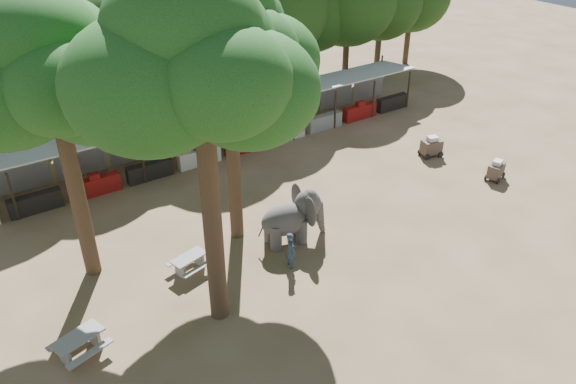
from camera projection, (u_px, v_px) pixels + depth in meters
ground at (382, 283)px, 21.72m from camera, size 100.00×100.00×0.00m
vendor_stalls at (214, 132)px, 31.00m from camera, size 28.00×2.99×2.80m
yard_tree_left at (44, 71)px, 18.28m from camera, size 7.10×6.90×11.02m
yard_tree_center at (192, 64)px, 15.65m from camera, size 7.10×6.90×12.04m
yard_tree_back at (221, 39)px, 20.29m from camera, size 7.10×6.90×11.36m
backdrop_trees at (167, 33)px, 32.48m from camera, size 46.46×5.95×8.33m
elephant at (293, 217)px, 23.66m from camera, size 3.10×2.32×2.32m
handler at (291, 250)px, 22.24m from camera, size 0.50×0.65×1.60m
picnic_table_near at (79, 343)px, 18.32m from camera, size 1.98×1.87×0.81m
picnic_table_far at (189, 262)px, 22.14m from camera, size 1.70×1.60×0.71m
cart_front at (496, 170)px, 28.62m from camera, size 1.25×1.01×1.06m
cart_back at (431, 146)px, 30.86m from camera, size 1.35×1.04×1.17m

